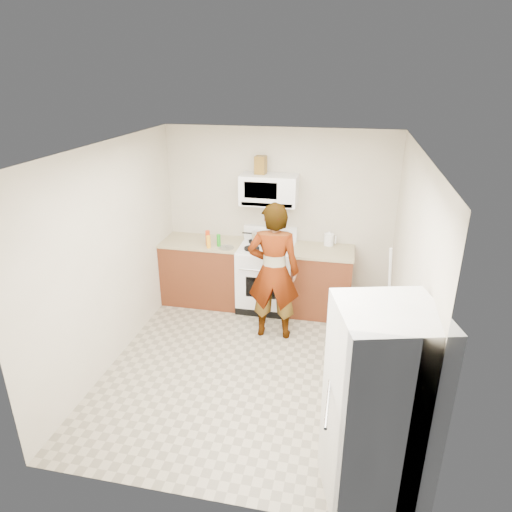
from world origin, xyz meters
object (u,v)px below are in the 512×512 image
(gas_range, at_px, (266,276))
(saucepan, at_px, (260,237))
(fridge, at_px, (379,411))
(person, at_px, (274,272))
(kettle, at_px, (329,240))
(microwave, at_px, (269,190))

(gas_range, xyz_separation_m, saucepan, (-0.12, 0.13, 0.53))
(fridge, xyz_separation_m, saucepan, (-1.52, 3.09, 0.17))
(person, bearing_deg, saucepan, -71.91)
(person, bearing_deg, gas_range, -76.79)
(fridge, relative_size, kettle, 10.42)
(fridge, bearing_deg, microwave, 99.30)
(gas_range, xyz_separation_m, microwave, (0.00, 0.13, 1.21))
(gas_range, distance_m, kettle, 1.01)
(microwave, height_order, kettle, microwave)
(fridge, xyz_separation_m, kettle, (-0.57, 3.18, 0.17))
(microwave, relative_size, saucepan, 3.24)
(person, distance_m, saucepan, 0.93)
(microwave, distance_m, saucepan, 0.69)
(microwave, distance_m, fridge, 3.50)
(gas_range, bearing_deg, person, -73.03)
(person, distance_m, fridge, 2.53)
(gas_range, bearing_deg, saucepan, 133.58)
(kettle, distance_m, saucepan, 0.96)
(microwave, distance_m, kettle, 1.08)
(gas_range, xyz_separation_m, fridge, (1.40, -2.96, 0.36))
(saucepan, bearing_deg, microwave, 0.66)
(microwave, height_order, fridge, microwave)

